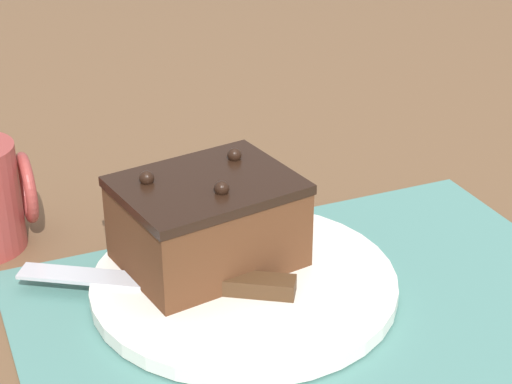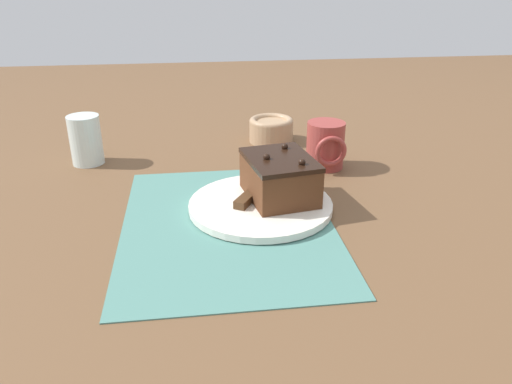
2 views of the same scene
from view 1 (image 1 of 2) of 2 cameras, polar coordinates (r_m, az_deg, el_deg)
The scene contains 5 objects.
ground_plane at distance 0.67m, azimuth 4.69°, elevation -8.60°, with size 3.00×3.00×0.00m, color brown.
placemat_woven at distance 0.67m, azimuth 4.69°, elevation -8.46°, with size 0.46×0.34×0.00m, color slate.
cake_plate at distance 0.69m, azimuth -0.80°, elevation -6.10°, with size 0.25×0.25×0.01m.
chocolate_cake at distance 0.70m, azimuth -3.24°, elevation -1.95°, with size 0.15×0.13×0.08m.
serving_knife at distance 0.68m, azimuth -3.60°, elevation -6.04°, with size 0.20×0.14×0.01m.
Camera 1 is at (-0.26, -0.48, 0.39)m, focal length 60.00 mm.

